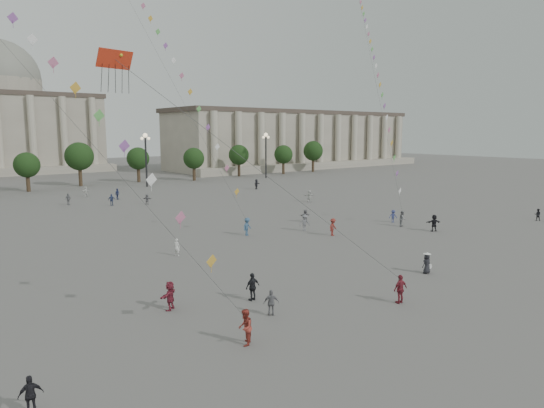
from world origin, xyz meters
TOP-DOWN VIEW (x-y plane):
  - ground at (0.00, 0.00)m, footprint 360.00×360.00m
  - hall_east at (75.00, 93.89)m, footprint 84.00×26.22m
  - hall_central at (0.00, 129.22)m, footprint 48.30×34.30m
  - tree_row at (0.00, 78.00)m, footprint 137.12×5.12m
  - lamp_post_mid_east at (15.00, 70.00)m, footprint 2.00×0.90m
  - lamp_post_far_east at (45.00, 70.00)m, footprint 2.00×0.90m
  - person_crowd_0 at (3.61, 55.68)m, footprint 1.12×0.97m
  - person_crowd_3 at (21.97, 9.05)m, footprint 1.81×1.25m
  - person_crowd_4 at (0.60, 62.20)m, footprint 1.71×1.14m
  - person_crowd_6 at (10.75, 18.02)m, footprint 1.36×1.03m
  - person_crowd_7 at (26.33, 34.31)m, footprint 1.83×1.30m
  - person_crowd_8 at (11.49, 14.34)m, footprint 1.36×1.02m
  - person_crowd_9 at (29.83, 53.11)m, footprint 1.87×1.28m
  - person_crowd_12 at (5.21, 47.63)m, footprint 1.25×1.44m
  - person_crowd_13 at (-5.49, 16.94)m, footprint 0.63×0.69m
  - person_crowd_14 at (22.70, 15.21)m, footprint 1.15×1.02m
  - person_crowd_15 at (37.87, 4.90)m, footprint 0.81×0.89m
  - person_crowd_16 at (-4.44, 54.36)m, footprint 1.12×0.85m
  - person_crowd_18 at (14.48, 22.07)m, footprint 1.47×0.68m
  - person_crowd_19 at (0.51, 49.69)m, footprint 1.10×0.90m
  - tourist_0 at (0.31, -2.87)m, footprint 1.15×0.56m
  - tourist_1 at (-21.31, -1.70)m, footprint 0.96×0.47m
  - tourist_2 at (-11.92, 5.24)m, footprint 1.68×1.44m
  - tourist_3 at (-7.56, 0.58)m, footprint 1.00×0.84m
  - tourist_4 at (-6.90, 3.42)m, footprint 1.12×0.53m
  - kite_flyer_0 at (-11.13, -1.78)m, footprint 1.17×1.18m
  - kite_flyer_1 at (4.40, 20.07)m, footprint 1.42×1.13m
  - kite_flyer_2 at (21.55, 12.98)m, footprint 1.12×1.05m
  - hat_person at (7.41, 0.00)m, footprint 0.80×0.60m
  - dragon_kite at (-13.94, 6.70)m, footprint 8.36×5.33m
  - kite_train_east at (33.87, 28.67)m, footprint 23.48×29.21m

SIDE VIEW (x-z plane):
  - ground at x=0.00m, z-range 0.00..0.00m
  - person_crowd_15 at x=37.87m, z-range 0.00..1.49m
  - person_crowd_18 at x=14.48m, z-range 0.00..1.52m
  - person_crowd_14 at x=22.70m, z-range 0.00..1.54m
  - person_crowd_12 at x=5.21m, z-range 0.00..1.57m
  - person_crowd_13 at x=-5.49m, z-range 0.00..1.59m
  - tourist_1 at x=-21.31m, z-range 0.00..1.59m
  - tourist_3 at x=-7.56m, z-range 0.00..1.60m
  - hat_person at x=7.41m, z-range 0.00..1.69m
  - person_crowd_19 at x=0.51m, z-range 0.00..1.76m
  - person_crowd_4 at x=0.60m, z-range 0.00..1.77m
  - person_crowd_16 at x=-4.44m, z-range 0.00..1.77m
  - person_crowd_0 at x=3.61m, z-range 0.00..1.81m
  - tourist_2 at x=-11.92m, z-range 0.00..1.83m
  - kite_flyer_2 at x=21.55m, z-range 0.00..1.84m
  - tourist_4 at x=-6.90m, z-range 0.00..1.86m
  - person_crowd_6 at x=10.75m, z-range 0.00..1.86m
  - person_crowd_8 at x=11.49m, z-range 0.00..1.87m
  - person_crowd_3 at x=21.97m, z-range 0.00..1.88m
  - tourist_0 at x=0.31m, z-range 0.00..1.90m
  - person_crowd_7 at x=26.33m, z-range 0.00..1.90m
  - kite_flyer_0 at x=-11.13m, z-range 0.00..1.92m
  - kite_flyer_1 at x=4.40m, z-range 0.00..1.93m
  - person_crowd_9 at x=29.83m, z-range 0.00..1.94m
  - tree_row at x=0.00m, z-range 1.39..9.39m
  - lamp_post_mid_east at x=15.00m, z-range 2.03..12.68m
  - lamp_post_far_east at x=45.00m, z-range 2.03..12.68m
  - hall_east at x=75.00m, z-range -0.17..17.03m
  - hall_central at x=0.00m, z-range -3.52..31.98m
  - dragon_kite at x=-13.94m, z-range 3.28..25.30m
  - kite_train_east at x=33.87m, z-range -4.58..48.67m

